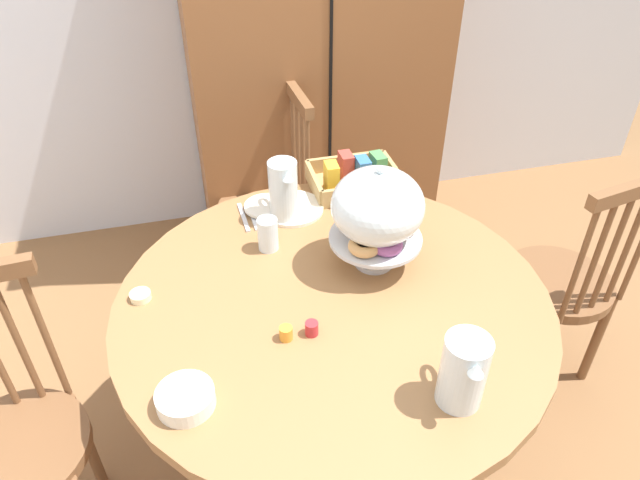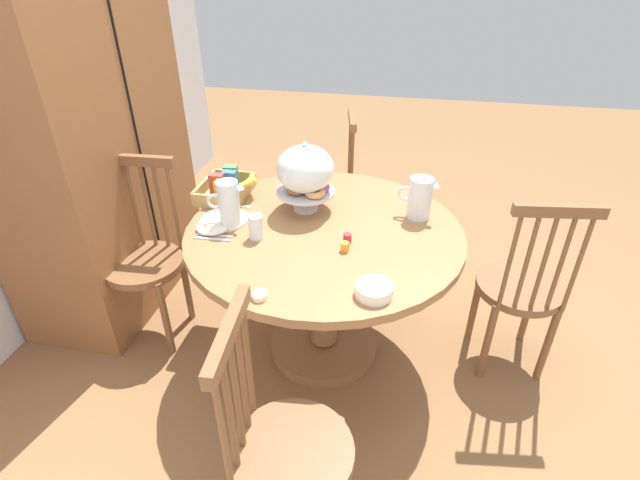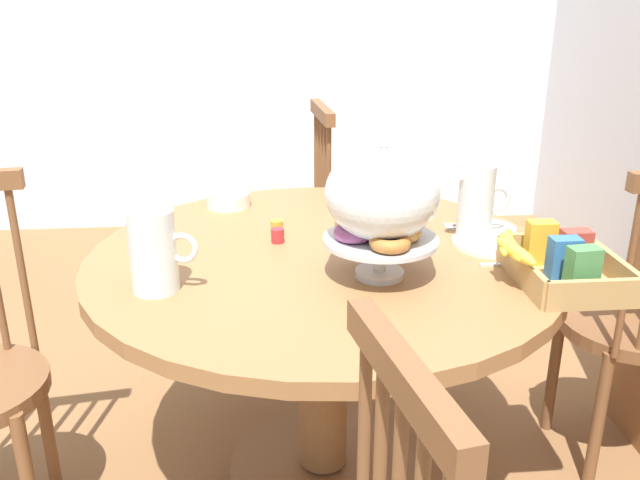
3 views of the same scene
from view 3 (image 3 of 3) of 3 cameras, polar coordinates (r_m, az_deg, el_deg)
The scene contains 18 objects.
wall_left at distance 4.10m, azimuth -0.63°, elevation 19.18°, with size 0.06×4.32×2.60m, color silver.
dining_table at distance 1.88m, azimuth 0.27°, elevation -6.81°, with size 1.26×1.26×0.74m.
windsor_chair_facing_door at distance 2.23m, azimuth 24.95°, elevation -6.85°, with size 0.40×0.40×0.97m.
windsor_chair_far_side at distance 2.77m, azimuth -2.58°, elevation 0.45°, with size 0.40×0.40×0.97m.
pastry_stand_with_dome at distance 1.60m, azimuth 5.24°, elevation 3.37°, with size 0.28×0.28×0.34m.
orange_juice_pitcher at distance 1.60m, azimuth -13.89°, elevation -1.19°, with size 0.11×0.19×0.20m.
milk_pitcher at distance 1.90m, azimuth 13.01°, elevation 2.72°, with size 0.10×0.18×0.22m.
cereal_basket at distance 1.71m, azimuth 19.53°, elevation -1.90°, with size 0.32×0.30×0.12m.
china_plate_large at distance 1.91m, azimuth 14.34°, elevation -0.25°, with size 0.22×0.22×0.01m, color white.
china_plate_small at distance 1.99m, azimuth 14.13°, elevation 0.96°, with size 0.15×0.15×0.01m, color white.
cereal_bowl at distance 2.20m, azimuth -7.76°, elevation 3.41°, with size 0.14×0.14×0.04m, color white.
drinking_glass at distance 1.95m, azimuth 8.04°, elevation 2.14°, with size 0.06×0.06×0.11m, color silver.
butter_dish at distance 2.31m, azimuth 2.42°, elevation 4.16°, with size 0.06×0.06×0.02m, color beige.
jam_jar_strawberry at distance 1.87m, azimuth -3.60°, elevation 0.38°, with size 0.04×0.04×0.04m, color #B7282D.
jam_jar_apricot at distance 1.94m, azimuth -3.67°, elevation 1.09°, with size 0.04×0.04×0.04m, color orange.
table_knife at distance 2.04m, azimuth 12.94°, elevation 1.07°, with size 0.17×0.01×0.01m, color silver.
dinner_fork at distance 2.06m, azimuth 12.66°, elevation 1.35°, with size 0.17×0.01×0.01m, color silver.
soup_spoon at distance 1.80m, azimuth 15.91°, elevation -1.92°, with size 0.17×0.01×0.01m, color silver.
Camera 3 is at (1.66, 0.04, 1.41)m, focal length 37.87 mm.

